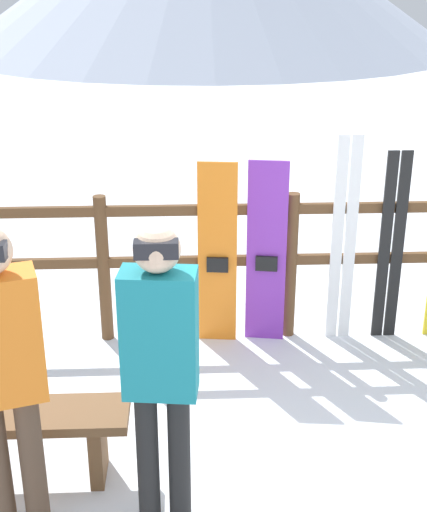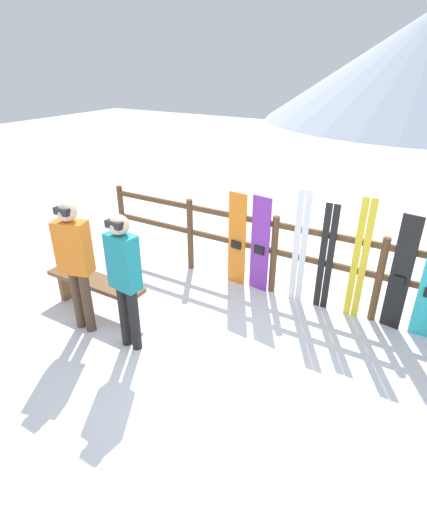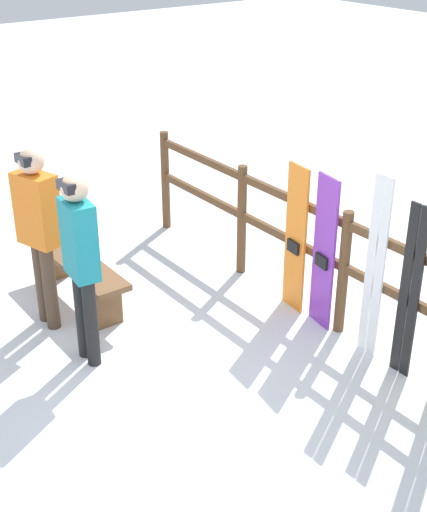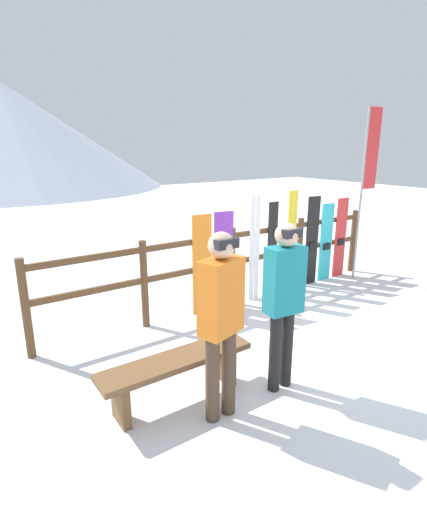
% 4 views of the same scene
% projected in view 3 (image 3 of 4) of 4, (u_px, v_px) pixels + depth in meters
% --- Properties ---
extents(ground_plane, '(40.00, 40.00, 0.00)m').
position_uv_depth(ground_plane, '(164.00, 408.00, 5.76)').
color(ground_plane, white).
extents(fence, '(6.09, 0.10, 1.23)m').
position_uv_depth(fence, '(344.00, 262.00, 6.48)').
color(fence, brown).
rests_on(fence, ground).
extents(bench, '(1.56, 0.36, 0.47)m').
position_uv_depth(bench, '(78.00, 270.00, 7.15)').
color(bench, brown).
rests_on(bench, ground).
extents(person_orange, '(0.45, 0.33, 1.76)m').
position_uv_depth(person_orange, '(39.00, 225.00, 6.46)').
color(person_orange, '#4C3828').
rests_on(person_orange, ground).
extents(person_teal, '(0.39, 0.24, 1.75)m').
position_uv_depth(person_teal, '(80.00, 254.00, 5.91)').
color(person_teal, black).
rests_on(person_teal, ground).
extents(snowboard_orange, '(0.31, 0.08, 1.50)m').
position_uv_depth(snowboard_orange, '(295.00, 240.00, 6.87)').
color(snowboard_orange, orange).
rests_on(snowboard_orange, ground).
extents(snowboard_purple, '(0.31, 0.09, 1.51)m').
position_uv_depth(snowboard_purple, '(324.00, 254.00, 6.59)').
color(snowboard_purple, purple).
rests_on(snowboard_purple, ground).
extents(ski_pair_white, '(0.20, 0.02, 1.70)m').
position_uv_depth(ski_pair_white, '(375.00, 269.00, 6.11)').
color(ski_pair_white, white).
rests_on(ski_pair_white, ground).
extents(ski_pair_black, '(0.20, 0.02, 1.57)m').
position_uv_depth(ski_pair_black, '(410.00, 293.00, 5.86)').
color(ski_pair_black, black).
rests_on(ski_pair_black, ground).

